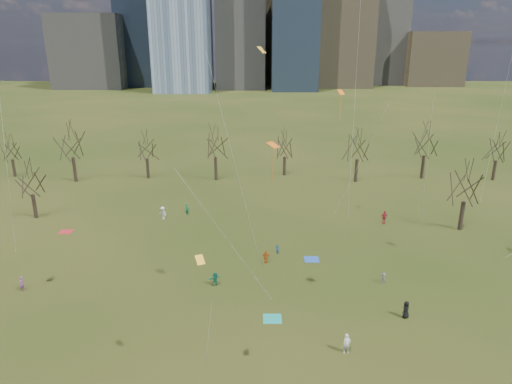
{
  "coord_description": "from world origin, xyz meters",
  "views": [
    {
      "loc": [
        0.13,
        -35.83,
        22.77
      ],
      "look_at": [
        0.0,
        12.0,
        7.0
      ],
      "focal_mm": 32.0,
      "sensor_mm": 36.0,
      "label": 1
    }
  ],
  "objects_px": {
    "blanket_teal": "(272,319)",
    "blanket_crimson": "(66,232)",
    "person_4": "(266,257)",
    "person_1": "(347,344)",
    "blanket_navy": "(312,259)"
  },
  "relations": [
    {
      "from": "person_1",
      "to": "person_4",
      "type": "height_order",
      "value": "person_1"
    },
    {
      "from": "blanket_navy",
      "to": "person_4",
      "type": "bearing_deg",
      "value": -169.55
    },
    {
      "from": "blanket_navy",
      "to": "blanket_crimson",
      "type": "relative_size",
      "value": 1.0
    },
    {
      "from": "person_1",
      "to": "person_4",
      "type": "bearing_deg",
      "value": 97.6
    },
    {
      "from": "person_1",
      "to": "person_4",
      "type": "relative_size",
      "value": 1.07
    },
    {
      "from": "blanket_navy",
      "to": "person_4",
      "type": "relative_size",
      "value": 1.05
    },
    {
      "from": "blanket_crimson",
      "to": "blanket_navy",
      "type": "bearing_deg",
      "value": -14.13
    },
    {
      "from": "blanket_crimson",
      "to": "person_1",
      "type": "distance_m",
      "value": 38.88
    },
    {
      "from": "blanket_crimson",
      "to": "person_4",
      "type": "bearing_deg",
      "value": -18.74
    },
    {
      "from": "blanket_teal",
      "to": "person_4",
      "type": "distance_m",
      "value": 10.46
    },
    {
      "from": "blanket_teal",
      "to": "blanket_crimson",
      "type": "height_order",
      "value": "same"
    },
    {
      "from": "blanket_crimson",
      "to": "person_4",
      "type": "distance_m",
      "value": 26.52
    },
    {
      "from": "blanket_crimson",
      "to": "person_4",
      "type": "xyz_separation_m",
      "value": [
        25.1,
        -8.52,
        0.75
      ]
    },
    {
      "from": "blanket_teal",
      "to": "person_1",
      "type": "bearing_deg",
      "value": -38.93
    },
    {
      "from": "blanket_teal",
      "to": "blanket_navy",
      "type": "height_order",
      "value": "same"
    }
  ]
}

